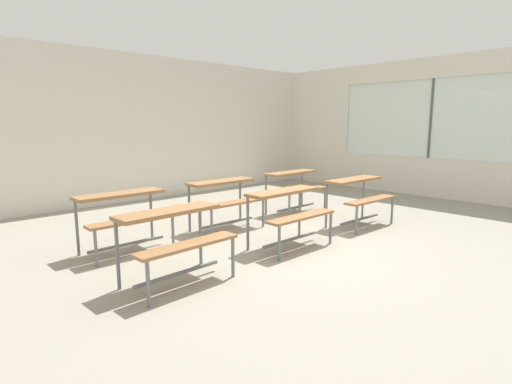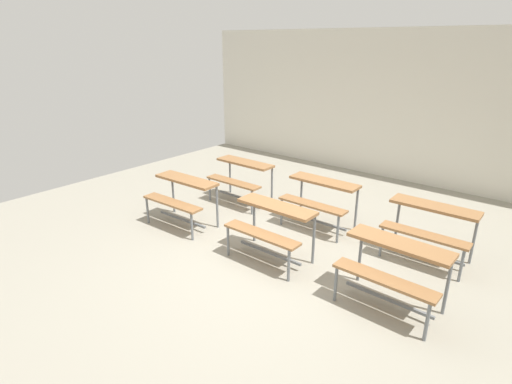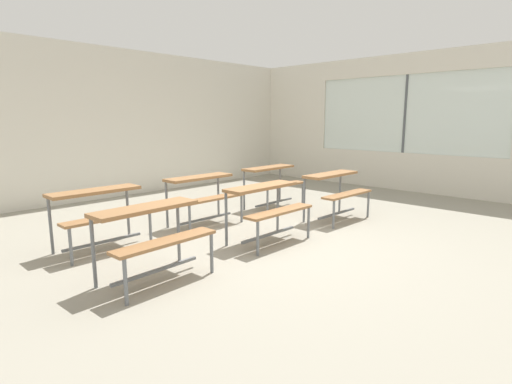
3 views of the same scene
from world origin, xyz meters
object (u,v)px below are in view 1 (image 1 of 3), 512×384
Objects in this scene: desk_bench_r0c0 at (175,229)px; desk_bench_r1c2 at (295,182)px; desk_bench_r0c1 at (289,205)px; desk_bench_r0c2 at (359,190)px; desk_bench_r1c0 at (124,208)px; desk_bench_r1c1 at (226,193)px.

desk_bench_r0c0 and desk_bench_r1c2 have the same top height.
desk_bench_r0c2 is (1.64, -0.00, 0.00)m from desk_bench_r0c1.
desk_bench_r0c2 is 1.01× the size of desk_bench_r1c0.
desk_bench_r1c0 and desk_bench_r1c2 have the same top height.
desk_bench_r0c0 is 1.73m from desk_bench_r0c1.
desk_bench_r1c1 is (1.69, 1.29, 0.00)m from desk_bench_r0c0.
desk_bench_r1c0 is at bearing 160.05° from desk_bench_r0c2.
desk_bench_r0c0 and desk_bench_r1c1 have the same top height.
desk_bench_r0c0 is 1.01× the size of desk_bench_r1c2.
desk_bench_r0c0 is at bearing -93.55° from desk_bench_r1c0.
desk_bench_r0c1 is 0.99× the size of desk_bench_r0c2.
desk_bench_r1c0 and desk_bench_r1c1 have the same top height.
desk_bench_r1c0 is (-1.65, 1.27, 0.00)m from desk_bench_r0c1.
desk_bench_r1c1 is at bearing 91.53° from desk_bench_r0c1.
desk_bench_r1c0 is at bearing 180.00° from desk_bench_r1c1.
desk_bench_r0c0 is 1.01× the size of desk_bench_r0c2.
desk_bench_r0c0 and desk_bench_r1c0 have the same top height.
desk_bench_r1c0 is 1.00× the size of desk_bench_r1c1.
desk_bench_r0c0 is 1.02× the size of desk_bench_r0c1.
desk_bench_r0c0 is 1.02× the size of desk_bench_r1c1.
desk_bench_r0c1 is 0.99× the size of desk_bench_r1c2.
desk_bench_r0c2 is at bearing -36.98° from desk_bench_r1c1.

